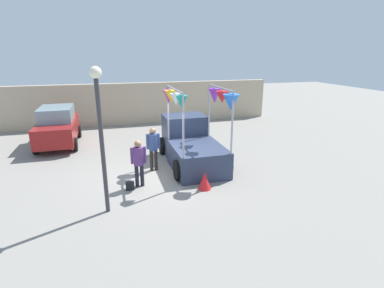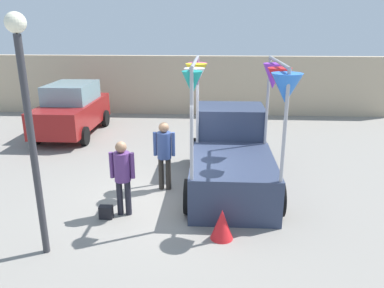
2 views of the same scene
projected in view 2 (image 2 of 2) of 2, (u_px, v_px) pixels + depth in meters
The scene contains 9 objects.
ground_plane at pixel (166, 199), 8.82m from camera, with size 60.00×60.00×0.00m, color gray.
vendor_truck at pixel (231, 149), 9.48m from camera, with size 2.45×4.18×3.21m.
parked_car at pixel (72, 109), 13.71m from camera, with size 1.88×4.00×1.88m.
person_customer at pixel (122, 171), 7.81m from camera, with size 0.53×0.34×1.65m.
person_vendor at pixel (164, 149), 9.03m from camera, with size 0.53×0.34×1.71m.
handbag at pixel (106, 212), 7.90m from camera, with size 0.28×0.16×0.28m, color black.
street_lamp at pixel (27, 107), 5.96m from camera, with size 0.32×0.32×4.11m.
brick_boundary_wall at pixel (190, 85), 16.80m from camera, with size 18.00×0.36×2.60m, color tan.
folded_kite_bundle_crimson at pixel (222, 224), 7.11m from camera, with size 0.44×0.44×0.60m, color red.
Camera 2 is at (1.09, -7.95, 3.93)m, focal length 35.00 mm.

